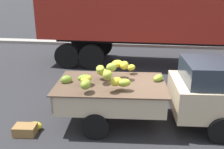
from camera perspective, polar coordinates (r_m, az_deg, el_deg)
ground at (r=7.05m, az=7.94°, el=-9.79°), size 220.00×220.00×0.00m
curb_strip at (r=15.70m, az=8.15°, el=6.63°), size 80.00×0.80×0.16m
pickup_truck at (r=6.65m, az=16.34°, el=-3.79°), size 4.97×2.15×1.70m
semi_trailer at (r=11.61m, az=14.34°, el=14.27°), size 12.03×2.72×3.95m
fallen_banana_bunch_near_tailgate at (r=6.72m, az=-16.88°, el=-10.98°), size 0.37×0.26×0.21m
produce_crate at (r=6.59m, az=-18.89°, el=-11.70°), size 0.55×0.41×0.24m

